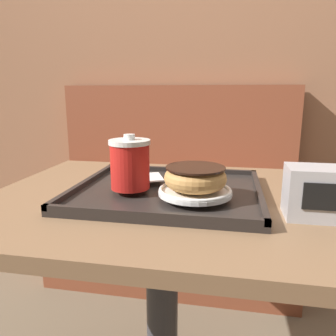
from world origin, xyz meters
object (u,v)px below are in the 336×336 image
coffee_cup_front (130,164)px  donut_chocolate_glazed (195,177)px  spoon (184,170)px  napkin_dispenser (317,193)px

coffee_cup_front → donut_chocolate_glazed: size_ratio=0.93×
coffee_cup_front → spoon: bearing=62.1°
donut_chocolate_glazed → coffee_cup_front: bearing=172.0°
coffee_cup_front → napkin_dispenser: (0.38, -0.05, -0.03)m
napkin_dispenser → spoon: bearing=141.2°
coffee_cup_front → spoon: (0.10, 0.18, -0.05)m
coffee_cup_front → napkin_dispenser: 0.39m
spoon → napkin_dispenser: napkin_dispenser is taller
spoon → donut_chocolate_glazed: bearing=164.4°
coffee_cup_front → donut_chocolate_glazed: bearing=-8.0°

